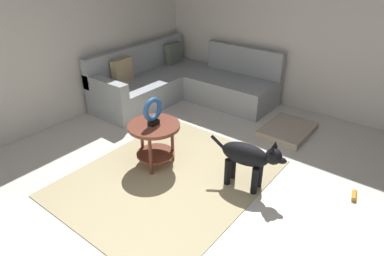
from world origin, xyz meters
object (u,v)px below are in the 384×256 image
object	(u,v)px
side_table	(154,134)
dog_toy_rope	(354,196)
sectional_couch	(181,84)
dog_bed_mat	(288,130)
dog_toy_ball	(232,148)
dog	(249,157)
torus_sculpture	(153,111)

from	to	relation	value
side_table	dog_toy_rope	bearing A→B (deg)	-68.36
sectional_couch	side_table	world-z (taller)	sectional_couch
dog_bed_mat	dog_toy_ball	distance (m)	0.96
dog	dog_toy_ball	bearing A→B (deg)	-143.18
sectional_couch	dog	size ratio (longest dim) A/B	2.66
dog_toy_ball	dog_toy_rope	world-z (taller)	dog_toy_ball
dog_toy_ball	torus_sculpture	bearing A→B (deg)	145.10
sectional_couch	torus_sculpture	world-z (taller)	sectional_couch
side_table	dog_toy_rope	world-z (taller)	side_table
sectional_couch	dog_toy_rope	xyz separation A→B (m)	(-0.90, -3.08, -0.26)
sectional_couch	torus_sculpture	bearing A→B (deg)	-149.47
side_table	dog	xyz separation A→B (m)	(0.29, -1.08, -0.04)
dog	dog_toy_rope	distance (m)	1.17
side_table	dog_toy_rope	distance (m)	2.25
dog_bed_mat	dog	size ratio (longest dim) A/B	0.94
sectional_couch	dog_toy_ball	size ratio (longest dim) A/B	24.34
torus_sculpture	dog_toy_rope	bearing A→B (deg)	-68.36
torus_sculpture	dog	world-z (taller)	torus_sculpture
dog	dog_toy_rope	world-z (taller)	dog
sectional_couch	dog_toy_ball	xyz separation A→B (m)	(-0.90, -1.58, -0.24)
dog_bed_mat	dog_toy_rope	bearing A→B (deg)	-128.25
sectional_couch	torus_sculpture	size ratio (longest dim) A/B	6.90
dog_bed_mat	sectional_couch	bearing A→B (deg)	89.84
sectional_couch	torus_sculpture	distance (m)	2.04
dog	torus_sculpture	bearing A→B (deg)	-81.92
dog_bed_mat	torus_sculpture	bearing A→B (deg)	151.55
dog_bed_mat	dog	xyz separation A→B (m)	(-1.43, -0.15, 0.33)
torus_sculpture	dog_bed_mat	xyz separation A→B (m)	(1.71, -0.93, -0.67)
sectional_couch	dog_bed_mat	distance (m)	1.96
sectional_couch	dog_toy_rope	world-z (taller)	sectional_couch
side_table	torus_sculpture	size ratio (longest dim) A/B	1.84
dog_bed_mat	dog_toy_ball	world-z (taller)	dog_toy_ball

